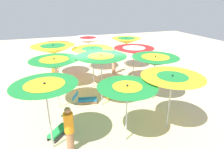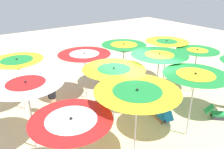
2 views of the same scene
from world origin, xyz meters
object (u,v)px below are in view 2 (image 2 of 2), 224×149
object	(u,v)px
beach_umbrella_1	(197,53)
lounger_1	(221,114)
beach_umbrella_2	(166,44)
beach_umbrella_5	(124,48)
beach_umbrella_4	(159,59)
lounger_2	(160,114)
beach_umbrella_3	(195,80)
beach_umbrella_11	(18,64)
beach_umbrella_7	(114,74)
beachgoer_1	(52,95)
beach_umbrella_10	(27,89)
beach_umbrella_9	(72,126)
beach_umbrella_8	(85,57)
beach_umbrella_6	(137,98)
beach_ball	(139,103)

from	to	relation	value
beach_umbrella_1	lounger_1	world-z (taller)	beach_umbrella_1
lounger_1	beach_umbrella_1	bearing A→B (deg)	104.93
beach_umbrella_2	beach_umbrella_5	xyz separation A→B (m)	(-0.68, -2.24, 0.00)
beach_umbrella_4	lounger_2	world-z (taller)	beach_umbrella_4
beach_umbrella_3	beach_umbrella_4	xyz separation A→B (m)	(-1.91, 0.39, 0.09)
beach_umbrella_11	beach_umbrella_1	bearing A→B (deg)	67.17
beach_umbrella_7	lounger_1	bearing A→B (deg)	58.97
beachgoer_1	beach_umbrella_10	bearing A→B (deg)	-38.06
beach_umbrella_4	beach_umbrella_9	xyz separation A→B (m)	(1.66, -4.54, -0.25)
beach_umbrella_1	beach_umbrella_5	bearing A→B (deg)	-135.65
lounger_1	lounger_2	size ratio (longest dim) A/B	0.88
beach_umbrella_1	beach_umbrella_8	world-z (taller)	beach_umbrella_8
beach_umbrella_7	beachgoer_1	xyz separation A→B (m)	(-1.79, -1.66, -1.09)
lounger_2	lounger_1	bearing A→B (deg)	-113.33
beach_umbrella_7	lounger_1	world-z (taller)	beach_umbrella_7
beach_umbrella_9	lounger_1	size ratio (longest dim) A/B	2.07
beach_umbrella_6	lounger_2	bearing A→B (deg)	116.20
beach_umbrella_4	beach_umbrella_6	bearing A→B (deg)	-56.17
beach_umbrella_4	beach_umbrella_7	xyz separation A→B (m)	(-0.12, -2.08, -0.18)
beach_umbrella_2	lounger_1	distance (m)	4.38
beach_umbrella_9	beach_umbrella_10	bearing A→B (deg)	-170.35
beach_umbrella_3	lounger_2	world-z (taller)	beach_umbrella_3
beach_umbrella_2	beach_umbrella_9	bearing A→B (deg)	-63.53
beach_umbrella_10	lounger_2	size ratio (longest dim) A/B	1.98
beach_umbrella_11	lounger_1	bearing A→B (deg)	49.60
beach_umbrella_6	beach_umbrella_7	xyz separation A→B (m)	(-1.95, 0.66, -0.16)
beachgoer_1	beach_umbrella_4	bearing A→B (deg)	64.74
beach_umbrella_8	beach_umbrella_1	bearing A→B (deg)	62.47
beach_umbrella_9	beach_ball	distance (m)	4.93
beach_umbrella_1	beach_umbrella_9	xyz separation A→B (m)	(1.76, -7.15, 0.02)
beach_umbrella_4	beach_ball	bearing A→B (deg)	-134.08
beach_umbrella_6	lounger_2	world-z (taller)	beach_umbrella_6
beach_umbrella_2	beach_umbrella_8	xyz separation A→B (m)	(-0.63, -4.42, -0.01)
beach_umbrella_3	lounger_1	xyz separation A→B (m)	(0.13, 1.90, -1.91)
beach_umbrella_1	beach_umbrella_7	world-z (taller)	beach_umbrella_7
beach_umbrella_9	lounger_1	world-z (taller)	beach_umbrella_9
beach_umbrella_1	beach_umbrella_6	bearing A→B (deg)	-70.08
beach_umbrella_8	beach_umbrella_9	size ratio (longest dim) A/B	1.03
beach_ball	beach_umbrella_6	bearing A→B (deg)	-44.63
beach_umbrella_2	beach_umbrella_4	xyz separation A→B (m)	(1.84, -2.48, 0.22)
beach_umbrella_3	beach_umbrella_4	distance (m)	1.95
beach_umbrella_2	beach_umbrella_3	distance (m)	4.73
beach_umbrella_6	beachgoer_1	xyz separation A→B (m)	(-3.75, -0.99, -1.25)
beach_umbrella_11	beachgoer_1	size ratio (longest dim) A/B	1.28
beach_umbrella_10	beach_umbrella_5	bearing A→B (deg)	111.40
beach_umbrella_10	lounger_2	bearing A→B (deg)	75.21
beach_umbrella_11	beach_ball	xyz separation A→B (m)	(2.65, 4.06, -1.85)
beachgoer_1	beach_ball	xyz separation A→B (m)	(1.45, 3.26, -0.78)
beach_umbrella_10	beachgoer_1	world-z (taller)	beach_umbrella_10
beach_umbrella_1	beach_umbrella_10	world-z (taller)	beach_umbrella_10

